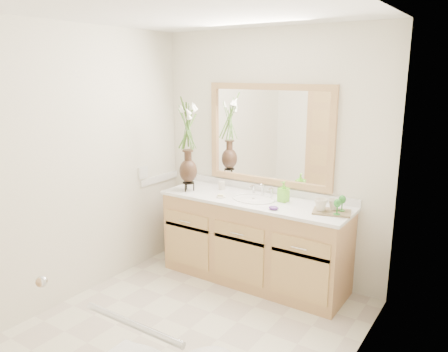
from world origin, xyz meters
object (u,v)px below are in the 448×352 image
Objects in this scene: soap_bottle at (284,192)px; tumbler at (222,185)px; flower_vase at (187,133)px; tray at (332,212)px.

tumbler is at bearing -177.42° from soap_bottle.
soap_bottle is (0.71, -0.04, 0.04)m from tumbler.
soap_bottle reaches higher than tumbler.
tumbler is (0.25, 0.23, -0.54)m from flower_vase.
tray is at bearing -5.42° from tumbler.
flower_vase reaches higher than soap_bottle.
flower_vase is 0.64m from tumbler.
tumbler is at bearing 42.55° from flower_vase.
tumbler is 0.71m from soap_bottle.
tray is (1.45, 0.11, -0.58)m from flower_vase.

